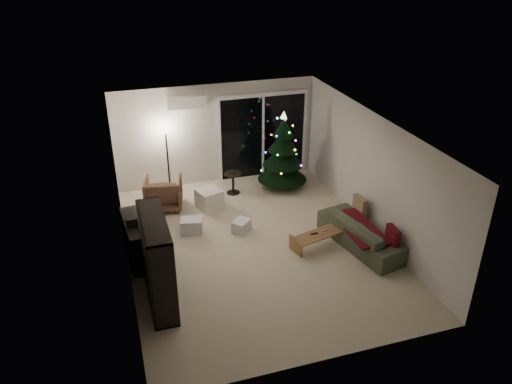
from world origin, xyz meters
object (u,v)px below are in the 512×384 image
bookshelf (145,263)px  coffee_table (321,240)px  media_cabinet (139,239)px  armchair (163,192)px  sofa (363,233)px  christmas_tree (283,150)px

bookshelf → coffee_table: bearing=-6.8°
media_cabinet → armchair: (0.72, 1.91, -0.02)m
media_cabinet → armchair: size_ratio=1.55×
bookshelf → media_cabinet: 1.44m
sofa → coffee_table: bearing=68.2°
bookshelf → coffee_table: size_ratio=1.39×
armchair → coffee_table: bearing=147.9°
bookshelf → armchair: bookshelf is taller
coffee_table → christmas_tree: bearing=70.9°
christmas_tree → armchair: bearing=-176.1°
sofa → coffee_table: (-0.84, 0.15, -0.12)m
coffee_table → christmas_tree: 2.97m
bookshelf → armchair: bearing=60.3°
bookshelf → media_cabinet: bearing=72.7°
armchair → christmas_tree: bearing=-164.1°
media_cabinet → christmas_tree: size_ratio=0.67×
bookshelf → sofa: bookshelf is taller
sofa → armchair: bearing=40.2°
bookshelf → armchair: 3.39m
christmas_tree → sofa: bearing=-78.3°
armchair → sofa: armchair is taller
bookshelf → sofa: size_ratio=0.77×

